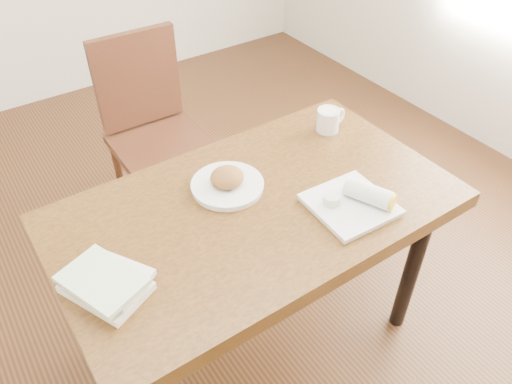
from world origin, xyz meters
TOP-DOWN VIEW (x-y plane):
  - ground at (0.00, 0.00)m, footprint 4.00×5.00m
  - table at (0.00, 0.00)m, footprint 1.30×0.75m
  - chair_far at (0.04, 0.93)m, footprint 0.43×0.43m
  - plate_scone at (-0.03, 0.12)m, footprint 0.24×0.24m
  - coffee_mug at (0.48, 0.20)m, footprint 0.13×0.09m
  - plate_burrito at (0.25, -0.19)m, footprint 0.26×0.26m
  - book_stack at (-0.53, -0.06)m, footprint 0.24×0.27m

SIDE VIEW (x-z plane):
  - ground at x=0.00m, z-range -0.01..0.00m
  - chair_far at x=0.04m, z-range 0.07..1.03m
  - table at x=0.00m, z-range 0.29..1.04m
  - plate_scone at x=-0.03m, z-range 0.74..0.81m
  - plate_burrito at x=0.25m, z-range 0.73..0.82m
  - book_stack at x=-0.53m, z-range 0.75..0.81m
  - coffee_mug at x=0.48m, z-range 0.75..0.84m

